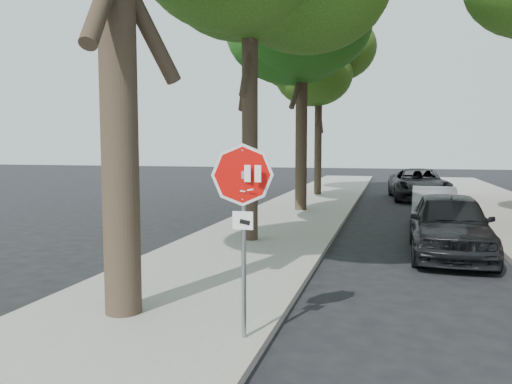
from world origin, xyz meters
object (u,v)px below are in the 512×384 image
car_b (434,207)px  car_d (419,184)px  tree_mid_b (302,15)px  car_a (450,224)px  stop_sign (243,203)px  tree_far (319,63)px

car_b → car_d: size_ratio=0.70×
tree_mid_b → car_d: bearing=52.0°
car_a → car_d: 13.74m
stop_sign → tree_far: (-2.02, 21.14, 5.26)m
tree_mid_b → car_d: tree_mid_b is taller
tree_far → car_b: 12.86m
car_a → car_b: (0.00, 4.65, -0.13)m
stop_sign → tree_far: size_ratio=0.28×
car_a → car_d: size_ratio=0.81×
tree_mid_b → car_b: 9.29m
tree_mid_b → car_a: (5.02, -7.37, -7.20)m
tree_far → car_d: 8.33m
tree_far → stop_sign: bearing=-84.5°
car_a → stop_sign: bearing=-114.8°
tree_mid_b → stop_sign: bearing=-83.1°
tree_far → car_a: (5.32, -14.36, -6.42)m
tree_mid_b → car_a: size_ratio=2.23×
stop_sign → car_b: bearing=73.9°
tree_mid_b → car_d: 10.83m
car_d → tree_far: bearing=168.9°
tree_mid_b → car_b: tree_mid_b is taller
tree_mid_b → car_d: (4.98, 6.37, -7.19)m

